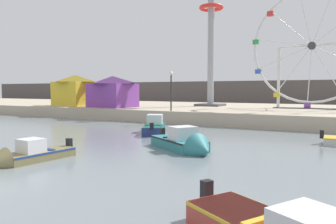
{
  "coord_description": "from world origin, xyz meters",
  "views": [
    {
      "loc": [
        9.86,
        -5.12,
        2.88
      ],
      "look_at": [
        0.16,
        12.8,
        1.48
      ],
      "focal_mm": 34.66,
      "sensor_mm": 36.0,
      "label": 1
    }
  ],
  "objects_px": {
    "motorboat_olive_wood": "(25,156)",
    "carnival_booth_purple_stall": "(113,91)",
    "ferris_wheel_white_frame": "(312,48)",
    "promenade_lamp_near": "(171,85)",
    "drop_tower_steel_tower": "(211,42)",
    "carnival_booth_yellow_awning": "(75,90)",
    "motorboat_navy_blue": "(155,126)",
    "motorboat_teal_painted": "(186,144)"
  },
  "relations": [
    {
      "from": "carnival_booth_purple_stall",
      "to": "ferris_wheel_white_frame",
      "type": "bearing_deg",
      "value": 25.13
    },
    {
      "from": "motorboat_navy_blue",
      "to": "carnival_booth_purple_stall",
      "type": "distance_m",
      "value": 12.62
    },
    {
      "from": "motorboat_teal_painted",
      "to": "carnival_booth_purple_stall",
      "type": "distance_m",
      "value": 19.88
    },
    {
      "from": "ferris_wheel_white_frame",
      "to": "motorboat_olive_wood",
      "type": "bearing_deg",
      "value": -108.39
    },
    {
      "from": "motorboat_olive_wood",
      "to": "carnival_booth_yellow_awning",
      "type": "bearing_deg",
      "value": -134.2
    },
    {
      "from": "carnival_booth_purple_stall",
      "to": "drop_tower_steel_tower",
      "type": "bearing_deg",
      "value": 47.41
    },
    {
      "from": "ferris_wheel_white_frame",
      "to": "drop_tower_steel_tower",
      "type": "height_order",
      "value": "drop_tower_steel_tower"
    },
    {
      "from": "motorboat_navy_blue",
      "to": "ferris_wheel_white_frame",
      "type": "height_order",
      "value": "ferris_wheel_white_frame"
    },
    {
      "from": "carnival_booth_purple_stall",
      "to": "carnival_booth_yellow_awning",
      "type": "distance_m",
      "value": 5.78
    },
    {
      "from": "motorboat_navy_blue",
      "to": "carnival_booth_purple_stall",
      "type": "relative_size",
      "value": 0.96
    },
    {
      "from": "promenade_lamp_near",
      "to": "motorboat_olive_wood",
      "type": "bearing_deg",
      "value": -83.37
    },
    {
      "from": "carnival_booth_purple_stall",
      "to": "carnival_booth_yellow_awning",
      "type": "relative_size",
      "value": 1.07
    },
    {
      "from": "motorboat_teal_painted",
      "to": "promenade_lamp_near",
      "type": "bearing_deg",
      "value": 154.05
    },
    {
      "from": "motorboat_navy_blue",
      "to": "drop_tower_steel_tower",
      "type": "bearing_deg",
      "value": -19.95
    },
    {
      "from": "motorboat_navy_blue",
      "to": "promenade_lamp_near",
      "type": "distance_m",
      "value": 6.13
    },
    {
      "from": "motorboat_olive_wood",
      "to": "promenade_lamp_near",
      "type": "bearing_deg",
      "value": -167.37
    },
    {
      "from": "motorboat_olive_wood",
      "to": "drop_tower_steel_tower",
      "type": "bearing_deg",
      "value": -169.48
    },
    {
      "from": "motorboat_teal_painted",
      "to": "ferris_wheel_white_frame",
      "type": "bearing_deg",
      "value": 112.3
    },
    {
      "from": "motorboat_teal_painted",
      "to": "carnival_booth_purple_stall",
      "type": "xyz_separation_m",
      "value": [
        -14.67,
        13.2,
        2.4
      ]
    },
    {
      "from": "ferris_wheel_white_frame",
      "to": "promenade_lamp_near",
      "type": "distance_m",
      "value": 14.02
    },
    {
      "from": "motorboat_teal_painted",
      "to": "drop_tower_steel_tower",
      "type": "height_order",
      "value": "drop_tower_steel_tower"
    },
    {
      "from": "motorboat_teal_painted",
      "to": "promenade_lamp_near",
      "type": "relative_size",
      "value": 1.25
    },
    {
      "from": "motorboat_olive_wood",
      "to": "ferris_wheel_white_frame",
      "type": "relative_size",
      "value": 0.34
    },
    {
      "from": "motorboat_teal_painted",
      "to": "promenade_lamp_near",
      "type": "height_order",
      "value": "promenade_lamp_near"
    },
    {
      "from": "ferris_wheel_white_frame",
      "to": "carnival_booth_yellow_awning",
      "type": "relative_size",
      "value": 2.39
    },
    {
      "from": "ferris_wheel_white_frame",
      "to": "drop_tower_steel_tower",
      "type": "relative_size",
      "value": 0.8
    },
    {
      "from": "motorboat_navy_blue",
      "to": "motorboat_teal_painted",
      "type": "height_order",
      "value": "motorboat_navy_blue"
    },
    {
      "from": "motorboat_navy_blue",
      "to": "motorboat_teal_painted",
      "type": "bearing_deg",
      "value": -164.25
    },
    {
      "from": "motorboat_teal_painted",
      "to": "carnival_booth_purple_stall",
      "type": "relative_size",
      "value": 0.83
    },
    {
      "from": "ferris_wheel_white_frame",
      "to": "promenade_lamp_near",
      "type": "bearing_deg",
      "value": -138.2
    },
    {
      "from": "carnival_booth_purple_stall",
      "to": "carnival_booth_yellow_awning",
      "type": "xyz_separation_m",
      "value": [
        -5.75,
        0.58,
        0.13
      ]
    },
    {
      "from": "motorboat_teal_painted",
      "to": "ferris_wheel_white_frame",
      "type": "xyz_separation_m",
      "value": [
        3.68,
        19.72,
        6.42
      ]
    },
    {
      "from": "motorboat_teal_painted",
      "to": "motorboat_navy_blue",
      "type": "bearing_deg",
      "value": 164.96
    },
    {
      "from": "motorboat_teal_painted",
      "to": "carnival_booth_purple_stall",
      "type": "height_order",
      "value": "carnival_booth_purple_stall"
    },
    {
      "from": "motorboat_olive_wood",
      "to": "motorboat_navy_blue",
      "type": "xyz_separation_m",
      "value": [
        -0.35,
        10.69,
        0.11
      ]
    },
    {
      "from": "motorboat_olive_wood",
      "to": "carnival_booth_purple_stall",
      "type": "xyz_separation_m",
      "value": [
        -10.06,
        18.39,
        2.48
      ]
    },
    {
      "from": "motorboat_olive_wood",
      "to": "motorboat_navy_blue",
      "type": "bearing_deg",
      "value": -172.11
    },
    {
      "from": "carnival_booth_purple_stall",
      "to": "motorboat_navy_blue",
      "type": "bearing_deg",
      "value": -32.88
    },
    {
      "from": "motorboat_teal_painted",
      "to": "drop_tower_steel_tower",
      "type": "bearing_deg",
      "value": 140.87
    },
    {
      "from": "promenade_lamp_near",
      "to": "motorboat_navy_blue",
      "type": "bearing_deg",
      "value": -73.9
    },
    {
      "from": "drop_tower_steel_tower",
      "to": "carnival_booth_purple_stall",
      "type": "height_order",
      "value": "drop_tower_steel_tower"
    },
    {
      "from": "motorboat_olive_wood",
      "to": "drop_tower_steel_tower",
      "type": "distance_m",
      "value": 26.87
    }
  ]
}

